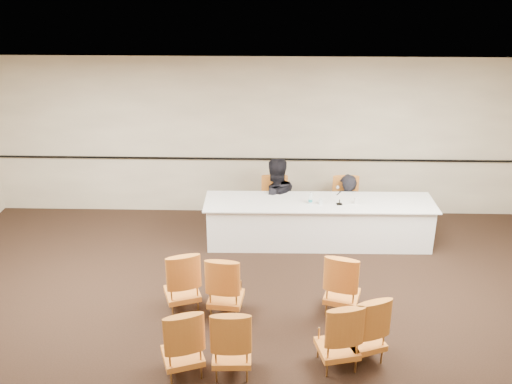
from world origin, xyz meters
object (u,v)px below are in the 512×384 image
microphone (340,197)px  aud_chair_front_right (343,282)px  water_bottle (311,198)px  aud_chair_back_left (182,340)px  aud_chair_back_right (338,333)px  aud_chair_front_mid (226,285)px  aud_chair_back_mid (232,340)px  panelist_second (274,205)px  panelist_second_chair (274,204)px  panelist_main_chair (346,205)px  drinking_glass (321,202)px  panel_table (318,222)px  coffee_cup (356,201)px  aud_chair_extra (364,326)px  aud_chair_front_left (182,279)px  panelist_main (345,216)px

microphone → aud_chair_front_right: bearing=-103.4°
water_bottle → aud_chair_back_left: size_ratio=0.24×
aud_chair_back_left → aud_chair_back_right: bearing=-13.8°
aud_chair_front_mid → aud_chair_back_mid: size_ratio=1.00×
panelist_second → aud_chair_front_right: bearing=92.1°
panelist_second_chair → aud_chair_front_right: (0.95, -2.62, 0.00)m
panelist_main_chair → panelist_second_chair: same height
microphone → panelist_second_chair: bearing=138.7°
drinking_glass → panelist_second_chair: bearing=138.7°
panel_table → panelist_main_chair: bearing=46.5°
drinking_glass → aud_chair_back_left: 3.79m
coffee_cup → aud_chair_back_mid: 3.80m
panelist_second_chair → aud_chair_extra: 3.78m
aud_chair_front_mid → aud_chair_front_right: bearing=10.3°
panelist_second → coffee_cup: size_ratio=14.44×
panelist_second → aud_chair_back_mid: bearing=64.8°
panelist_main_chair → panelist_second_chair: (-1.30, -0.02, 0.00)m
panelist_main_chair → panelist_second_chair: size_ratio=1.00×
coffee_cup → aud_chair_back_mid: bearing=-119.7°
panel_table → panelist_second: panelist_second is taller
aud_chair_front_left → aud_chair_back_right: (2.06, -1.15, 0.00)m
panel_table → panelist_main: 0.80m
coffee_cup → aud_chair_front_mid: size_ratio=0.13×
water_bottle → aud_chair_back_mid: 3.47m
coffee_cup → aud_chair_back_right: size_ratio=0.13×
panel_table → aud_chair_front_right: 2.06m
microphone → water_bottle: 0.48m
aud_chair_extra → panel_table: bearing=75.0°
panelist_main_chair → aud_chair_back_left: (-2.40, -3.97, 0.00)m
coffee_cup → aud_chair_front_right: bearing=-101.9°
panel_table → coffee_cup: coffee_cup is taller
aud_chair_back_mid → aud_chair_back_right: 1.28m
panelist_second_chair → aud_chair_back_left: same height
aud_chair_front_right → aud_chair_back_mid: bearing=-121.4°
coffee_cup → aud_chair_back_left: size_ratio=0.13×
water_bottle → aud_chair_front_mid: (-1.27, -2.06, -0.42)m
panelist_main_chair → panelist_second: 1.30m
panelist_main → aud_chair_back_left: 4.64m
panel_table → panelist_second_chair: bearing=142.7°
panel_table → drinking_glass: size_ratio=39.07×
water_bottle → aud_chair_back_left: water_bottle is taller
panelist_second_chair → drinking_glass: (0.77, -0.68, 0.36)m
aud_chair_front_right → panelist_main_chair: bearing=99.0°
water_bottle → aud_chair_front_mid: size_ratio=0.24×
water_bottle → aud_chair_extra: 3.02m
water_bottle → aud_chair_back_mid: (-1.11, -3.26, -0.42)m
aud_chair_front_right → aud_chair_extra: 1.01m
aud_chair_front_left → aud_chair_back_right: size_ratio=1.00×
panelist_main → aud_chair_extra: panelist_main is taller
panelist_main_chair → drinking_glass: size_ratio=9.50×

